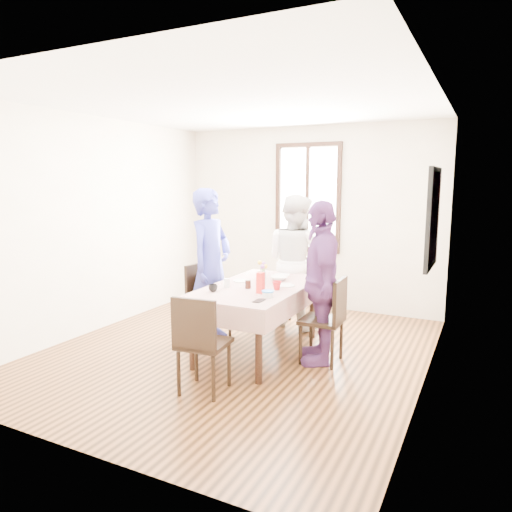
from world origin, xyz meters
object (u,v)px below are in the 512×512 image
Objects in this scene: chair_left at (210,302)px; person_right at (321,283)px; chair_near at (204,343)px; person_far at (295,261)px; dining_table at (258,320)px; chair_right at (322,320)px; person_left at (211,265)px; chair_far at (295,292)px.

person_right reaches higher than chair_left.
person_far is (0.00, 2.19, 0.41)m from chair_near.
chair_near is (0.72, -1.25, 0.00)m from chair_left.
chair_right reaches higher than dining_table.
person_left is at bearing 98.64° from chair_left.
chair_right is (1.45, -0.10, 0.00)m from chair_left.
person_right reaches higher than chair_far.
chair_near is 0.53× the size of person_far.
person_far is at bearing -33.80° from person_left.
person_right is (0.70, 0.05, 0.48)m from dining_table.
chair_far is 0.53× the size of person_right.
chair_left is 1.00× the size of chair_near.
person_far reaches higher than dining_table.
person_left is at bearing 113.05° from chair_near.
chair_left is at bearing 72.47° from person_far.
dining_table is 0.85m from person_right.
person_far is (0.70, 0.93, -0.04)m from person_left.
chair_left is 0.50× the size of person_left.
person_left is at bearing 60.90° from chair_far.
chair_left is 1.45m from chair_near.
chair_left is at bearing 60.15° from chair_far.
chair_near is (-0.72, -1.15, 0.00)m from chair_right.
chair_far is (0.72, 0.95, 0.00)m from chair_left.
chair_right is 0.50× the size of person_left.
person_left reaches higher than chair_far.
chair_left is 0.45m from person_left.
chair_left and chair_far have the same top height.
chair_far is (0.00, 1.10, 0.08)m from dining_table.
person_left is 1.41m from person_right.
chair_far is 1.27m from person_left.
person_far is at bearing 150.89° from chair_left.
person_right is at bearing 89.01° from chair_right.
chair_near is 1.41m from person_right.
chair_far is at bearing -69.78° from person_far.
person_right is (-0.02, 0.00, 0.40)m from chair_right.
person_left reaches higher than person_far.
chair_left is at bearing 168.23° from dining_table.
chair_far is 2.21m from chair_near.
chair_far is at bearing 83.77° from chair_near.
chair_right is 0.53× the size of person_far.
person_left is (-1.43, 0.10, 0.45)m from chair_right.
chair_near is (0.00, -2.21, 0.00)m from chair_far.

